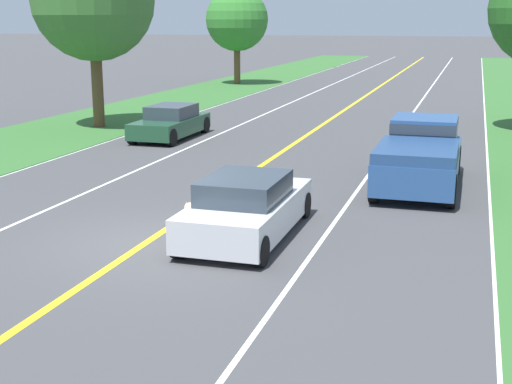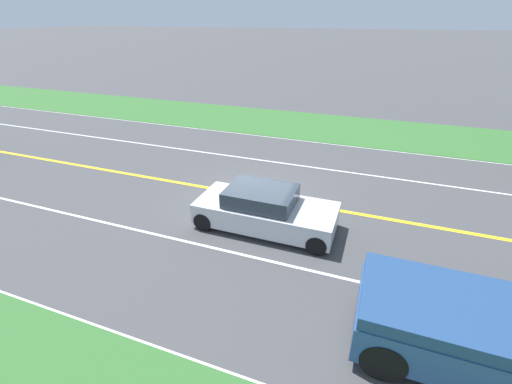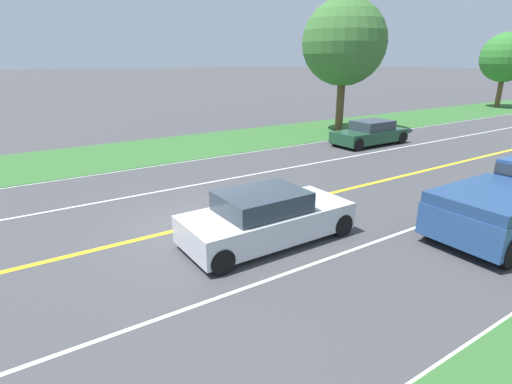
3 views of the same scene
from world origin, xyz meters
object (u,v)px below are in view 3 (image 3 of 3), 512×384
Objects in this scene: oncoming_car at (370,133)px; roadside_tree_left_near at (344,43)px; dog at (221,215)px; roadside_tree_left_far at (506,58)px; ego_car at (266,218)px.

oncoming_car is 0.54× the size of roadside_tree_left_near.
roadside_tree_left_far reaches higher than dog.
oncoming_car is at bearing -23.10° from roadside_tree_left_near.
roadside_tree_left_near is 21.96m from roadside_tree_left_far.
oncoming_car is 6.58m from roadside_tree_left_near.
roadside_tree_left_far is at bearing 105.20° from dog.
roadside_tree_left_near reaches higher than dog.
dog is at bearing -55.03° from roadside_tree_left_near.
ego_car is at bearing 28.13° from dog.
roadside_tree_left_far is (-12.02, 35.38, 3.93)m from ego_car.
ego_car is 13.56m from oncoming_car.
roadside_tree_left_far reaches higher than ego_car.
roadside_tree_left_near is (-9.88, 14.12, 4.92)m from dog.
dog is 0.16× the size of roadside_tree_left_near.
roadside_tree_left_near is at bearing 123.41° from dog.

